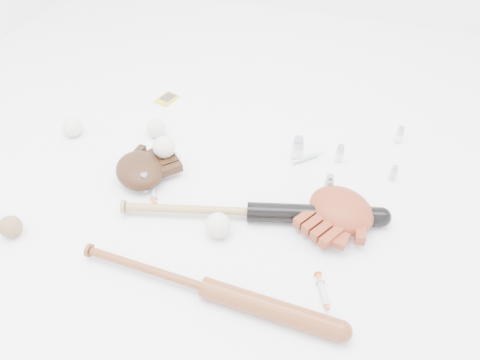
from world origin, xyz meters
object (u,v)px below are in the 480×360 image
(pedestal, at_px, (166,160))
(glove_dark, at_px, (140,170))
(bat_dark, at_px, (250,212))
(bat_wood, at_px, (205,288))

(pedestal, bearing_deg, glove_dark, -119.40)
(glove_dark, height_order, pedestal, glove_dark)
(bat_dark, relative_size, bat_wood, 1.09)
(bat_wood, xyz_separation_m, pedestal, (-0.34, 0.47, -0.01))
(bat_dark, height_order, bat_wood, bat_dark)
(bat_dark, bearing_deg, pedestal, 142.18)
(bat_wood, relative_size, glove_dark, 3.44)
(bat_wood, bearing_deg, glove_dark, 138.52)
(bat_wood, bearing_deg, pedestal, 127.77)
(bat_dark, xyz_separation_m, glove_dark, (-0.43, 0.06, 0.01))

